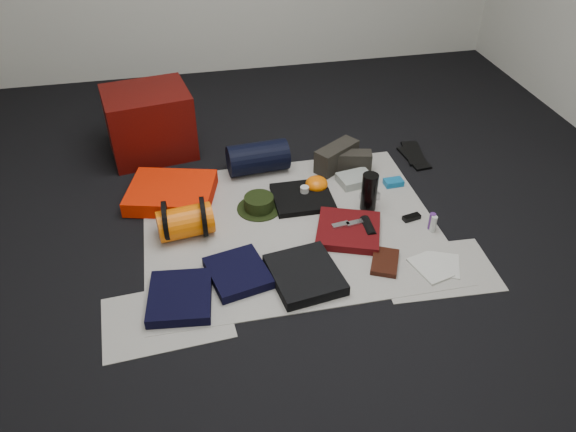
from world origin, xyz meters
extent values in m
cube|color=black|center=(0.00, 0.00, -0.01)|extent=(4.50, 4.50, 0.02)
cube|color=beige|center=(0.00, 0.00, 0.00)|extent=(1.60, 1.30, 0.01)
cube|color=beige|center=(-0.70, -0.55, 0.00)|extent=(0.61, 0.44, 0.00)
cube|color=beige|center=(0.65, -0.50, 0.00)|extent=(0.60, 0.43, 0.00)
cube|color=#4D0805|center=(-0.73, 0.98, 0.22)|extent=(0.59, 0.52, 0.44)
cube|color=#F72302|center=(-0.63, 0.39, 0.05)|extent=(0.57, 0.51, 0.09)
cylinder|color=#F26404|center=(-0.57, 0.04, 0.09)|extent=(0.31, 0.21, 0.17)
cylinder|color=black|center=(-0.67, 0.04, 0.11)|extent=(0.02, 0.22, 0.22)
cylinder|color=black|center=(-0.47, 0.04, 0.11)|extent=(0.03, 0.22, 0.22)
cylinder|color=black|center=(-0.08, 0.59, 0.10)|extent=(0.39, 0.22, 0.20)
cylinder|color=black|center=(-0.15, 0.19, 0.01)|extent=(0.31, 0.31, 0.01)
cylinder|color=black|center=(-0.15, 0.19, 0.05)|extent=(0.17, 0.17, 0.07)
cube|color=#292620|center=(0.41, 0.53, 0.08)|extent=(0.32, 0.27, 0.15)
cube|color=#292620|center=(0.49, 0.48, 0.07)|extent=(0.27, 0.15, 0.13)
cube|color=black|center=(0.94, 0.53, 0.01)|extent=(0.14, 0.30, 0.02)
cube|color=black|center=(0.96, 0.59, 0.01)|extent=(0.16, 0.31, 0.02)
cube|color=black|center=(-0.63, -0.46, 0.03)|extent=(0.33, 0.36, 0.05)
cube|color=black|center=(-0.34, -0.35, 0.03)|extent=(0.33, 0.36, 0.05)
cube|color=black|center=(-0.02, -0.43, 0.03)|extent=(0.37, 0.41, 0.06)
cube|color=black|center=(0.12, 0.23, 0.02)|extent=(0.34, 0.32, 0.03)
cube|color=#4F080A|center=(0.29, -0.14, 0.03)|extent=(0.43, 0.43, 0.04)
ellipsoid|color=#F26404|center=(0.22, 0.31, 0.05)|extent=(0.14, 0.14, 0.09)
cube|color=gray|center=(0.48, 0.34, 0.03)|extent=(0.23, 0.19, 0.05)
cylinder|color=black|center=(0.47, 0.07, 0.12)|extent=(0.12, 0.12, 0.23)
cylinder|color=black|center=(0.40, -0.15, 0.04)|extent=(0.06, 0.16, 0.06)
cube|color=#BBBAC0|center=(0.51, 0.15, 0.03)|extent=(0.12, 0.09, 0.04)
cube|color=#0F6197|center=(0.70, 0.26, 0.02)|extent=(0.12, 0.08, 0.04)
cylinder|color=#532577|center=(0.75, -0.19, 0.06)|extent=(0.04, 0.04, 0.10)
cylinder|color=silver|center=(0.75, -0.21, 0.05)|extent=(0.04, 0.04, 0.10)
cube|color=black|center=(0.40, -0.41, 0.02)|extent=(0.20, 0.24, 0.03)
cube|color=beige|center=(0.62, -0.49, 0.01)|extent=(0.19, 0.24, 0.01)
cube|color=beige|center=(0.70, -0.48, 0.01)|extent=(0.21, 0.23, 0.01)
cube|color=black|center=(0.68, -0.09, 0.02)|extent=(0.11, 0.06, 0.03)
cube|color=#BBBAC0|center=(-0.62, -0.49, 0.01)|extent=(0.06, 0.06, 0.01)
cylinder|color=beige|center=(0.14, 0.26, 0.06)|extent=(0.05, 0.05, 0.04)
cube|color=#BBBAC0|center=(0.25, -0.12, 0.06)|extent=(0.10, 0.05, 0.01)
cube|color=#BBBAC0|center=(0.33, -0.12, 0.06)|extent=(0.10, 0.05, 0.01)
camera|label=1|loc=(-0.52, -2.40, 1.93)|focal=35.00mm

